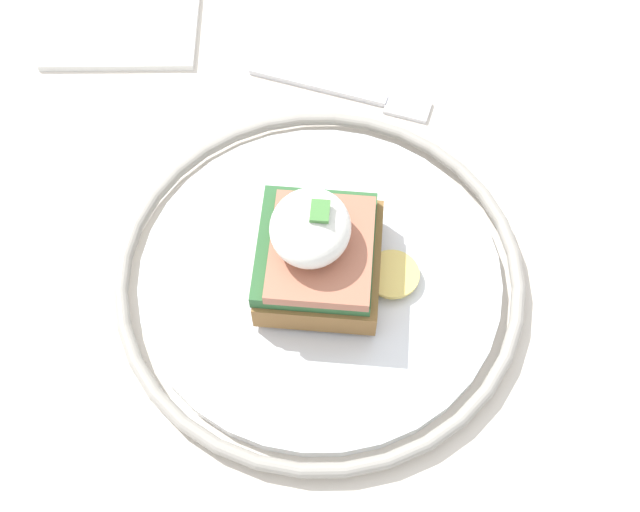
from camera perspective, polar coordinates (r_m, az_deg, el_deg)
ground_plane at (r=1.27m, az=-1.75°, el=-15.80°), size 6.00×6.00×0.00m
dining_table at (r=0.70m, az=-3.05°, el=-4.05°), size 0.97×0.70×0.72m
plate at (r=0.57m, az=-0.00°, el=-1.35°), size 0.29×0.29×0.02m
sandwich at (r=0.54m, az=-0.15°, el=0.42°), size 0.09×0.11×0.08m
fork at (r=0.67m, az=2.06°, el=11.53°), size 0.05×0.15×0.00m
napkin at (r=0.75m, az=-13.81°, el=16.15°), size 0.13×0.14×0.01m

